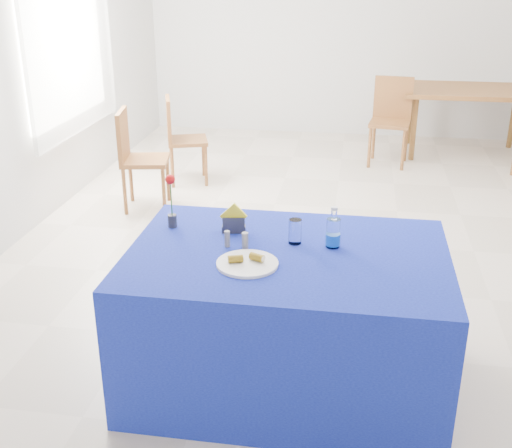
{
  "coord_description": "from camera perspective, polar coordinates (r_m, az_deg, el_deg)",
  "views": [
    {
      "loc": [
        0.15,
        -4.74,
        2.12
      ],
      "look_at": [
        -0.3,
        -1.9,
        0.92
      ],
      "focal_mm": 45.0,
      "sensor_mm": 36.0,
      "label": 1
    }
  ],
  "objects": [
    {
      "name": "oak_table",
      "position": [
        7.77,
        18.36,
        10.8
      ],
      "size": [
        1.47,
        0.94,
        0.76
      ],
      "color": "#97572C",
      "rests_on": "floor"
    },
    {
      "name": "napkin_holder",
      "position": [
        3.42,
        -1.99,
        0.06
      ],
      "size": [
        0.15,
        0.07,
        0.16
      ],
      "color": "#3C3B41",
      "rests_on": "blue_table"
    },
    {
      "name": "blue_table",
      "position": [
        3.38,
        2.7,
        -8.36
      ],
      "size": [
        1.6,
        1.1,
        0.76
      ],
      "color": "#0F1A8F",
      "rests_on": "floor"
    },
    {
      "name": "pepper_shaker",
      "position": [
        3.22,
        -0.98,
        -1.48
      ],
      "size": [
        0.03,
        0.03,
        0.08
      ],
      "primitive_type": "cylinder",
      "color": "slate",
      "rests_on": "blue_table"
    },
    {
      "name": "chair_win_a",
      "position": [
        5.82,
        -10.67,
        6.25
      ],
      "size": [
        0.47,
        0.47,
        0.9
      ],
      "rotation": [
        0.0,
        0.0,
        1.75
      ],
      "color": "#975A2C",
      "rests_on": "floor"
    },
    {
      "name": "room_shell",
      "position": [
        4.76,
        7.64,
        17.97
      ],
      "size": [
        7.0,
        7.0,
        7.0
      ],
      "color": "silver",
      "rests_on": "ground"
    },
    {
      "name": "plate",
      "position": [
        3.06,
        -0.78,
        -3.54
      ],
      "size": [
        0.3,
        0.3,
        0.01
      ],
      "primitive_type": "cylinder",
      "color": "white",
      "rests_on": "blue_table"
    },
    {
      "name": "curtain",
      "position": [
        6.13,
        -16.21,
        16.44
      ],
      "size": [
        0.04,
        1.75,
        1.85
      ],
      "primitive_type": "cube",
      "color": "white",
      "rests_on": "room_shell"
    },
    {
      "name": "floor",
      "position": [
        5.19,
        6.66,
        -1.61
      ],
      "size": [
        7.0,
        7.0,
        0.0
      ],
      "primitive_type": "plane",
      "color": "beige",
      "rests_on": "ground"
    },
    {
      "name": "chair_win_b",
      "position": [
        6.47,
        -6.84,
        7.95
      ],
      "size": [
        0.49,
        0.49,
        0.86
      ],
      "rotation": [
        0.0,
        0.0,
        1.88
      ],
      "color": "#975A2C",
      "rests_on": "floor"
    },
    {
      "name": "banana_pieces",
      "position": [
        3.06,
        -0.85,
        -3.05
      ],
      "size": [
        0.18,
        0.09,
        0.04
      ],
      "color": "gold",
      "rests_on": "plate"
    },
    {
      "name": "chair_bg_left",
      "position": [
        7.23,
        11.92,
        9.51
      ],
      "size": [
        0.47,
        0.47,
        0.93
      ],
      "rotation": [
        0.0,
        0.0,
        -0.13
      ],
      "color": "#975A2C",
      "rests_on": "floor"
    },
    {
      "name": "salt_shaker",
      "position": [
        3.24,
        -2.57,
        -1.33
      ],
      "size": [
        0.03,
        0.03,
        0.08
      ],
      "primitive_type": "cylinder",
      "color": "slate",
      "rests_on": "blue_table"
    },
    {
      "name": "window_pane",
      "position": [
        6.16,
        -16.83,
        16.4
      ],
      "size": [
        0.04,
        1.5,
        1.6
      ],
      "primitive_type": "cube",
      "color": "white",
      "rests_on": "room_shell"
    },
    {
      "name": "drinking_glass",
      "position": [
        3.28,
        3.5,
        -0.67
      ],
      "size": [
        0.07,
        0.07,
        0.13
      ],
      "primitive_type": "cylinder",
      "color": "white",
      "rests_on": "blue_table"
    },
    {
      "name": "rose_vase",
      "position": [
        3.47,
        -7.53,
        2.01
      ],
      "size": [
        0.05,
        0.05,
        0.3
      ],
      "color": "#25262B",
      "rests_on": "blue_table"
    },
    {
      "name": "water_bottle",
      "position": [
        3.25,
        6.87,
        -0.86
      ],
      "size": [
        0.07,
        0.07,
        0.21
      ],
      "color": "white",
      "rests_on": "blue_table"
    }
  ]
}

